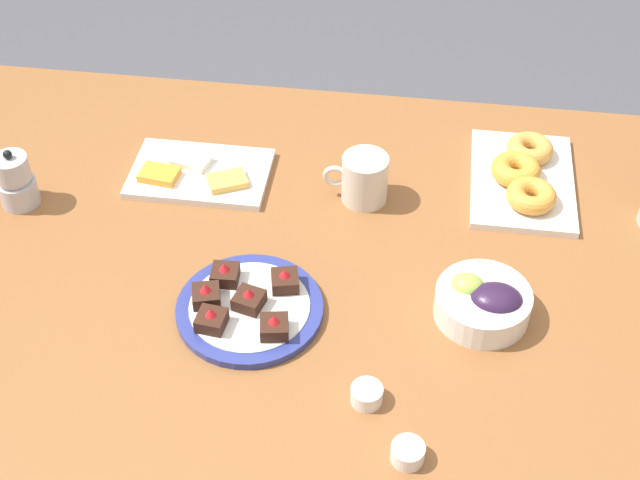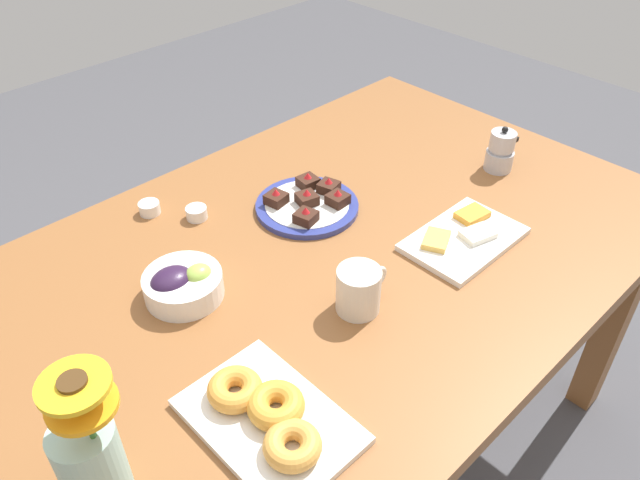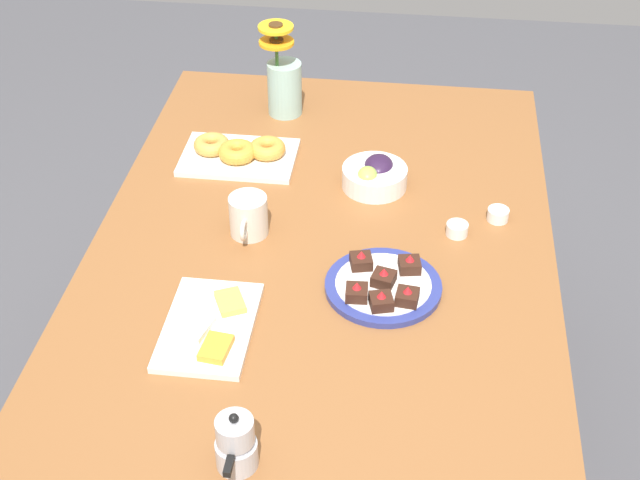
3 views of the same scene
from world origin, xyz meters
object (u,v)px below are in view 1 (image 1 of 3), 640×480
at_px(moka_pot, 15,181).
at_px(cheese_platter, 199,173).
at_px(jam_cup_berry, 408,452).
at_px(jam_cup_honey, 367,394).
at_px(coffee_mug, 364,178).
at_px(dessert_plate, 248,307).
at_px(croissant_platter, 524,176).
at_px(grape_bowl, 484,302).
at_px(dining_table, 320,291).

bearing_deg(moka_pot, cheese_platter, -159.48).
height_order(cheese_platter, jam_cup_berry, same).
relative_size(jam_cup_honey, jam_cup_berry, 1.00).
relative_size(coffee_mug, cheese_platter, 0.46).
distance_m(coffee_mug, dessert_plate, 0.34).
height_order(cheese_platter, croissant_platter, croissant_platter).
relative_size(grape_bowl, moka_pot, 1.29).
distance_m(dining_table, cheese_platter, 0.33).
xyz_separation_m(grape_bowl, jam_cup_honey, (0.17, 0.19, -0.01)).
xyz_separation_m(cheese_platter, jam_cup_berry, (-0.43, 0.56, 0.01)).
height_order(coffee_mug, dessert_plate, coffee_mug).
distance_m(grape_bowl, cheese_platter, 0.60).
bearing_deg(jam_cup_berry, moka_pot, -31.14).
xyz_separation_m(grape_bowl, dessert_plate, (0.37, 0.05, -0.02)).
xyz_separation_m(dessert_plate, moka_pot, (0.47, -0.21, 0.04)).
xyz_separation_m(cheese_platter, croissant_platter, (-0.61, -0.06, 0.01)).
xyz_separation_m(coffee_mug, moka_pot, (0.62, 0.10, 0.00)).
xyz_separation_m(grape_bowl, moka_pot, (0.84, -0.16, 0.02)).
bearing_deg(cheese_platter, moka_pot, 20.52).
xyz_separation_m(jam_cup_honey, moka_pot, (0.67, -0.36, 0.03)).
xyz_separation_m(coffee_mug, cheese_platter, (0.31, -0.02, -0.04)).
distance_m(cheese_platter, jam_cup_honey, 0.60).
height_order(coffee_mug, moka_pot, moka_pot).
relative_size(cheese_platter, moka_pot, 2.18).
xyz_separation_m(jam_cup_berry, moka_pot, (0.74, -0.45, 0.03)).
distance_m(jam_cup_berry, dessert_plate, 0.36).
bearing_deg(cheese_platter, dessert_plate, 116.37).
relative_size(coffee_mug, jam_cup_honey, 2.48).
bearing_deg(dining_table, cheese_platter, -35.17).
xyz_separation_m(dining_table, moka_pot, (0.56, -0.07, 0.13)).
bearing_deg(coffee_mug, dining_table, 70.66).
bearing_deg(dessert_plate, moka_pot, -24.01).
xyz_separation_m(dining_table, cheese_platter, (0.26, -0.18, 0.10)).
distance_m(grape_bowl, dessert_plate, 0.38).
bearing_deg(cheese_platter, coffee_mug, 176.92).
bearing_deg(croissant_platter, cheese_platter, 5.96).
bearing_deg(dessert_plate, croissant_platter, -139.21).
relative_size(cheese_platter, jam_cup_honey, 5.42).
bearing_deg(jam_cup_honey, grape_bowl, -130.84).
distance_m(coffee_mug, grape_bowl, 0.34).
relative_size(dining_table, coffee_mug, 13.42).
height_order(dining_table, croissant_platter, croissant_platter).
bearing_deg(coffee_mug, jam_cup_berry, 102.21).
bearing_deg(grape_bowl, jam_cup_berry, 70.41).
xyz_separation_m(jam_cup_honey, jam_cup_berry, (-0.07, 0.09, 0.00)).
xyz_separation_m(croissant_platter, jam_cup_berry, (0.17, 0.63, -0.00)).
height_order(coffee_mug, cheese_platter, coffee_mug).
height_order(cheese_platter, moka_pot, moka_pot).
bearing_deg(jam_cup_honey, cheese_platter, -52.09).
distance_m(cheese_platter, dessert_plate, 0.36).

